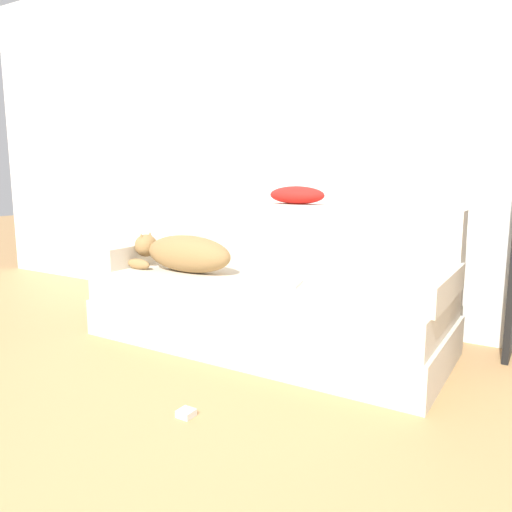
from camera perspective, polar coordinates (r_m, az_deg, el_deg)
wall_back at (r=3.57m, az=8.23°, el=14.28°), size 7.30×0.06×2.70m
couch at (r=3.08m, az=0.94°, el=-6.38°), size 2.16×0.91×0.42m
couch_backrest at (r=3.33m, az=4.33°, el=2.26°), size 2.12×0.15×0.43m
couch_arm_left at (r=3.62m, az=-12.91°, el=0.37°), size 0.15×0.72×0.14m
couch_arm_right at (r=2.66m, az=19.93°, el=-3.30°), size 0.15×0.72×0.14m
dog at (r=3.25m, az=-8.38°, el=0.33°), size 0.76×0.24×0.24m
laptop at (r=2.88m, az=1.59°, el=-3.01°), size 0.38×0.28×0.02m
throw_pillow at (r=3.31m, az=4.69°, el=6.95°), size 0.39×0.19×0.12m
power_adapter at (r=2.30m, az=-7.99°, el=-17.37°), size 0.07×0.07×0.03m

